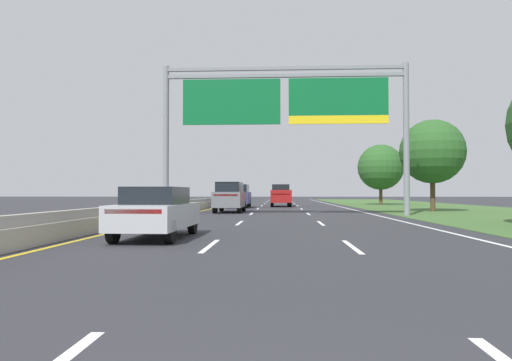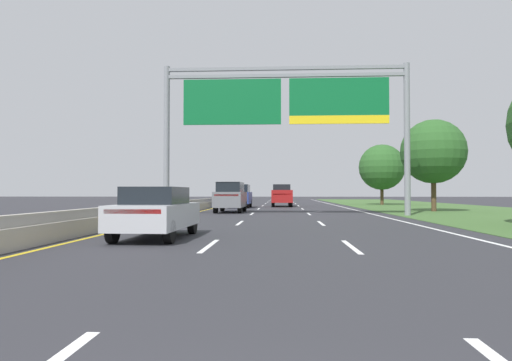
% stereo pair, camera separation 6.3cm
% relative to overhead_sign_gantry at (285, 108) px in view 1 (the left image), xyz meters
% --- Properties ---
extents(ground_plane, '(220.00, 220.00, 0.00)m').
position_rel_overhead_sign_gantry_xyz_m(ground_plane, '(-0.30, 8.49, -6.57)').
color(ground_plane, '#2B2B30').
extents(lane_striping, '(11.96, 106.00, 0.01)m').
position_rel_overhead_sign_gantry_xyz_m(lane_striping, '(-0.30, 8.03, -6.57)').
color(lane_striping, white).
rests_on(lane_striping, ground).
extents(grass_verge_right, '(14.00, 110.00, 0.02)m').
position_rel_overhead_sign_gantry_xyz_m(grass_verge_right, '(13.65, 8.49, -6.56)').
color(grass_verge_right, '#3D602D').
rests_on(grass_verge_right, ground).
extents(median_barrier_concrete, '(0.60, 110.00, 0.85)m').
position_rel_overhead_sign_gantry_xyz_m(median_barrier_concrete, '(-6.90, 8.49, -6.22)').
color(median_barrier_concrete, '#A8A399').
rests_on(median_barrier_concrete, ground).
extents(overhead_sign_gantry, '(15.06, 0.42, 9.25)m').
position_rel_overhead_sign_gantry_xyz_m(overhead_sign_gantry, '(0.00, 0.00, 0.00)').
color(overhead_sign_gantry, gray).
rests_on(overhead_sign_gantry, ground).
extents(pickup_truck_red, '(2.06, 5.42, 2.20)m').
position_rel_overhead_sign_gantry_xyz_m(pickup_truck_red, '(-0.18, 17.72, -5.50)').
color(pickup_truck_red, maroon).
rests_on(pickup_truck_red, ground).
extents(car_grey_left_lane_suv, '(1.98, 4.73, 2.11)m').
position_rel_overhead_sign_gantry_xyz_m(car_grey_left_lane_suv, '(-3.79, 4.15, -5.47)').
color(car_grey_left_lane_suv, slate).
rests_on(car_grey_left_lane_suv, ground).
extents(car_blue_left_lane_suv, '(1.93, 4.71, 2.11)m').
position_rel_overhead_sign_gantry_xyz_m(car_blue_left_lane_suv, '(-4.00, 13.93, -5.47)').
color(car_blue_left_lane_suv, navy).
rests_on(car_blue_left_lane_suv, ground).
extents(car_silver_left_lane_sedan, '(1.90, 4.43, 1.57)m').
position_rel_overhead_sign_gantry_xyz_m(car_silver_left_lane_sedan, '(-4.09, -14.09, -5.75)').
color(car_silver_left_lane_sedan, '#B2B5BA').
rests_on(car_silver_left_lane_sedan, ground).
extents(roadside_tree_mid, '(4.69, 4.69, 6.74)m').
position_rel_overhead_sign_gantry_xyz_m(roadside_tree_mid, '(10.88, 6.20, -2.19)').
color(roadside_tree_mid, '#4C3823').
rests_on(roadside_tree_mid, ground).
extents(roadside_tree_far, '(5.10, 5.10, 6.77)m').
position_rel_overhead_sign_gantry_xyz_m(roadside_tree_far, '(11.03, 24.11, -2.36)').
color(roadside_tree_far, '#4C3823').
rests_on(roadside_tree_far, ground).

